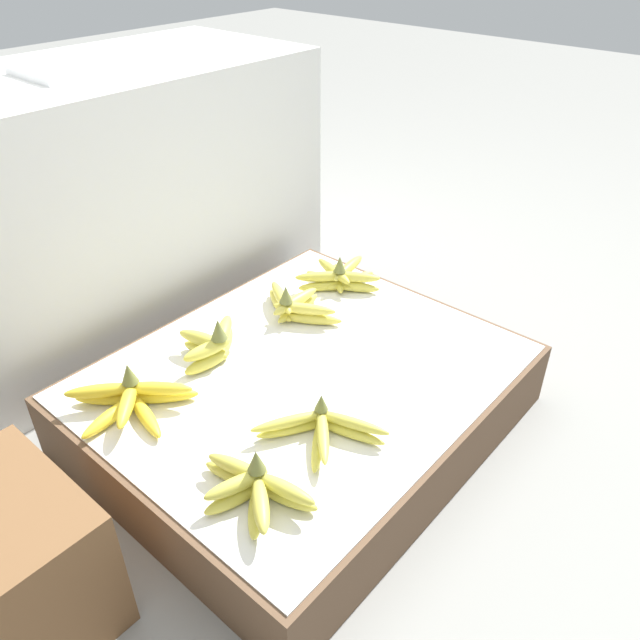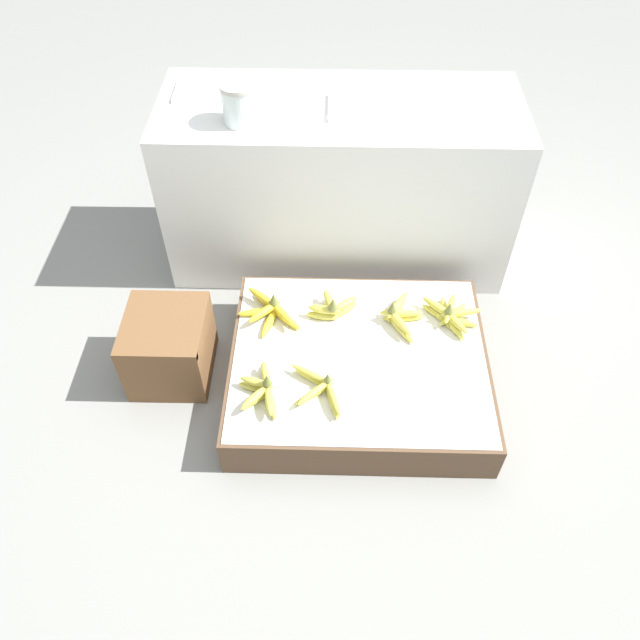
{
  "view_description": "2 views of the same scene",
  "coord_description": "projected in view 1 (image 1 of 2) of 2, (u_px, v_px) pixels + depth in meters",
  "views": [
    {
      "loc": [
        -0.8,
        -0.75,
        1.04
      ],
      "look_at": [
        0.13,
        0.06,
        0.21
      ],
      "focal_mm": 35.0,
      "sensor_mm": 36.0,
      "label": 1
    },
    {
      "loc": [
        -0.1,
        -1.38,
        1.9
      ],
      "look_at": [
        -0.14,
        0.04,
        0.3
      ],
      "focal_mm": 35.0,
      "sensor_mm": 36.0,
      "label": 2
    }
  ],
  "objects": [
    {
      "name": "banana_bunch_middle_right",
      "position": [
        339.0,
        278.0,
        1.69
      ],
      "size": [
        0.22,
        0.22,
        0.1
      ],
      "color": "gold",
      "rests_on": "display_platform"
    },
    {
      "name": "banana_bunch_middle_left",
      "position": [
        131.0,
        399.0,
        1.27
      ],
      "size": [
        0.25,
        0.24,
        0.1
      ],
      "color": "yellow",
      "rests_on": "display_platform"
    },
    {
      "name": "foam_tray_white",
      "position": [
        72.0,
        68.0,
        1.48
      ],
      "size": [
        0.23,
        0.2,
        0.02
      ],
      "color": "white",
      "rests_on": "back_vendor_table"
    },
    {
      "name": "banana_bunch_middle_midleft",
      "position": [
        213.0,
        344.0,
        1.42
      ],
      "size": [
        0.2,
        0.13,
        0.11
      ],
      "color": "gold",
      "rests_on": "display_platform"
    },
    {
      "name": "banana_bunch_front_midleft",
      "position": [
        321.0,
        428.0,
        1.21
      ],
      "size": [
        0.19,
        0.22,
        0.08
      ],
      "color": "gold",
      "rests_on": "display_platform"
    },
    {
      "name": "banana_bunch_middle_midright",
      "position": [
        294.0,
        306.0,
        1.57
      ],
      "size": [
        0.17,
        0.25,
        0.1
      ],
      "color": "#DBCC4C",
      "rests_on": "display_platform"
    },
    {
      "name": "back_vendor_table",
      "position": [
        73.0,
        214.0,
        1.65
      ],
      "size": [
        1.38,
        0.55,
        0.7
      ],
      "color": "white",
      "rests_on": "ground_plane"
    },
    {
      "name": "banana_bunch_front_left",
      "position": [
        254.0,
        488.0,
        1.08
      ],
      "size": [
        0.15,
        0.23,
        0.1
      ],
      "color": "gold",
      "rests_on": "display_platform"
    },
    {
      "name": "ground_plane",
      "position": [
        304.0,
        424.0,
        1.49
      ],
      "size": [
        10.0,
        10.0,
        0.0
      ],
      "primitive_type": "plane",
      "color": "gray"
    },
    {
      "name": "display_platform",
      "position": [
        303.0,
        398.0,
        1.45
      ],
      "size": [
        0.92,
        0.77,
        0.17
      ],
      "color": "brown",
      "rests_on": "ground_plane"
    }
  ]
}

